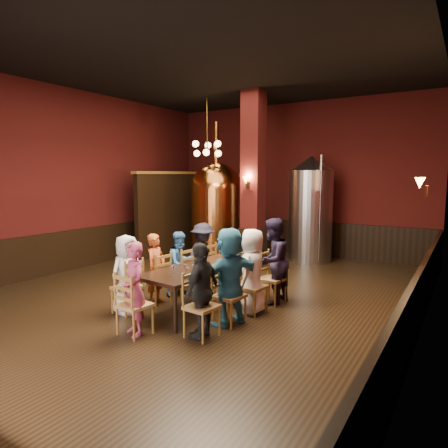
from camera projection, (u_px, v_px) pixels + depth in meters
The scene contains 38 objects.
room at pixel (201, 182), 7.80m from camera, with size 10.00×10.02×4.50m.
wainscot_right at pixel (419, 302), 5.95m from camera, with size 0.08×9.90×1.00m, color black.
wainscot_back at pixel (294, 237), 12.21m from camera, with size 7.90×0.08×1.00m, color black.
wainscot_left at pixel (73, 250), 10.08m from camera, with size 0.08×9.90×1.00m, color black.
column at pixel (253, 180), 10.32m from camera, with size 0.58×0.58×4.50m, color #420F0E.
partition at pixel (175, 213), 12.30m from camera, with size 0.22×3.50×2.40m, color black.
pendant_cluster at pixel (207, 149), 11.09m from camera, with size 0.90×0.90×1.70m, color #A57226, non-canonical shape.
sconce_wall at pixel (426, 186), 6.45m from camera, with size 0.20×0.20×0.36m, color black, non-canonical shape.
sconce_column at pixel (248, 182), 10.08m from camera, with size 0.20×0.20×0.36m, color black, non-canonical shape.
dining_table at pixel (202, 270), 7.13m from camera, with size 1.24×2.49×0.75m.
chair_0 at pixel (127, 287), 6.88m from camera, with size 0.46×0.46×0.92m, color olive, non-canonical shape.
person_0 at pixel (127, 274), 6.86m from camera, with size 0.67×0.43×1.37m, color silver.
chair_1 at pixel (156, 279), 7.41m from camera, with size 0.46×0.46×0.92m, color olive, non-canonical shape.
person_1 at pixel (156, 269), 7.39m from camera, with size 0.48×0.31×1.31m, color #9D401B.
chair_2 at pixel (181, 272), 7.93m from camera, with size 0.46×0.46×0.92m, color olive, non-canonical shape.
person_2 at pixel (181, 263), 7.91m from camera, with size 0.62×0.30×1.27m, color #2B5890.
chair_3 at pixel (203, 266), 8.46m from camera, with size 0.46×0.46×0.92m, color olive, non-canonical shape.
person_3 at pixel (203, 255), 8.43m from camera, with size 0.89×0.51×1.38m, color black.
chair_4 at pixel (202, 307), 5.85m from camera, with size 0.46×0.46×0.92m, color olive, non-canonical shape.
person_4 at pixel (202, 290), 5.82m from camera, with size 0.83×0.35×1.41m, color black.
chair_5 at pixel (229, 296), 6.38m from camera, with size 0.46×0.46×0.92m, color olive, non-canonical shape.
person_5 at pixel (229, 276), 6.34m from camera, with size 1.45×0.46×1.56m, color teal.
chair_6 at pixel (252, 287), 6.90m from camera, with size 0.46×0.46×0.92m, color olive, non-canonical shape.
person_6 at pixel (252, 271), 6.87m from camera, with size 0.72×0.47×1.47m, color white.
chair_7 at pixel (272, 279), 7.43m from camera, with size 0.46×0.46×0.92m, color olive, non-canonical shape.
person_7 at pixel (272, 261), 7.38m from camera, with size 0.78×0.38×1.60m, color black.
chair_8 at pixel (135, 305), 5.94m from camera, with size 0.46×0.46×0.92m, color olive, non-canonical shape.
person_8 at pixel (134, 289), 5.91m from camera, with size 0.51×0.34×1.40m, color #963250.
copper_kettle at pixel (217, 208), 11.57m from camera, with size 1.64×1.64×3.87m.
steel_vessel at pixel (311, 209), 10.99m from camera, with size 1.57×1.57×2.90m.
rose_vase at pixel (240, 246), 7.80m from camera, with size 0.22×0.22×0.37m.
wine_glass_0 at pixel (194, 270), 6.55m from camera, with size 0.07×0.07×0.17m, color white, non-canonical shape.
wine_glass_1 at pixel (173, 270), 6.50m from camera, with size 0.07×0.07×0.17m, color white, non-canonical shape.
wine_glass_2 at pixel (201, 261), 7.16m from camera, with size 0.07×0.07×0.17m, color white, non-canonical shape.
wine_glass_3 at pixel (185, 269), 6.56m from camera, with size 0.07×0.07×0.17m, color white, non-canonical shape.
wine_glass_4 at pixel (200, 268), 6.67m from camera, with size 0.07×0.07×0.17m, color white, non-canonical shape.
wine_glass_5 at pixel (201, 259), 7.34m from camera, with size 0.07×0.07×0.17m, color white, non-canonical shape.
wine_glass_6 at pixel (187, 273), 6.34m from camera, with size 0.07×0.07×0.17m, color white, non-canonical shape.
Camera 1 is at (4.51, -6.43, 2.39)m, focal length 32.00 mm.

